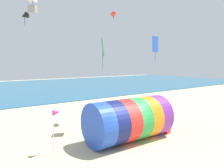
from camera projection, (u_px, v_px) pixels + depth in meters
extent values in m
plane|color=#CCBA8C|center=(129.00, 147.00, 13.88)|extent=(120.00, 120.00, 0.00)
cube|color=#236084|center=(10.00, 89.00, 43.56)|extent=(120.00, 40.00, 0.10)
cylinder|color=blue|center=(98.00, 126.00, 13.54)|extent=(1.01, 2.91, 2.90)
cylinder|color=navy|center=(111.00, 123.00, 14.11)|extent=(1.01, 2.91, 2.90)
cylinder|color=red|center=(123.00, 121.00, 14.68)|extent=(1.01, 2.91, 2.90)
cylinder|color=green|center=(134.00, 119.00, 15.25)|extent=(1.01, 2.91, 2.90)
cylinder|color=orange|center=(145.00, 117.00, 15.81)|extent=(1.01, 2.91, 2.90)
cylinder|color=purple|center=(154.00, 115.00, 16.38)|extent=(1.01, 2.91, 2.90)
cylinder|color=black|center=(159.00, 114.00, 16.68)|extent=(0.08, 2.67, 2.67)
cylinder|color=#726651|center=(170.00, 124.00, 17.70)|extent=(0.24, 0.24, 0.85)
cube|color=yellow|center=(171.00, 115.00, 17.62)|extent=(0.26, 0.38, 0.64)
sphere|color=beige|center=(171.00, 109.00, 17.58)|extent=(0.23, 0.23, 0.23)
cone|color=black|center=(24.00, 16.00, 19.64)|extent=(0.91, 0.78, 0.78)
cylinder|color=black|center=(25.00, 21.00, 19.69)|extent=(0.03, 0.03, 0.64)
cube|color=green|center=(103.00, 48.00, 16.57)|extent=(0.63, 0.89, 1.33)
cylinder|color=#1E642A|center=(103.00, 60.00, 16.66)|extent=(0.03, 0.03, 1.33)
cube|color=blue|center=(155.00, 44.00, 21.37)|extent=(1.05, 0.30, 1.54)
cylinder|color=navy|center=(155.00, 55.00, 21.48)|extent=(0.03, 0.03, 1.54)
ellipsoid|color=red|center=(113.00, 14.00, 19.32)|extent=(0.91, 1.28, 0.43)
cube|color=maroon|center=(113.00, 17.00, 19.35)|extent=(0.09, 0.16, 0.31)
cube|color=gray|center=(33.00, 9.00, 17.30)|extent=(0.76, 0.76, 0.58)
cylinder|color=black|center=(33.00, 4.00, 17.25)|extent=(0.02, 0.02, 1.55)
cylinder|color=silver|center=(53.00, 132.00, 12.67)|extent=(0.05, 0.05, 2.65)
cone|color=#D1339E|center=(56.00, 112.00, 12.69)|extent=(0.45, 0.36, 0.36)
cube|color=red|center=(167.00, 131.00, 16.53)|extent=(0.57, 0.44, 0.36)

